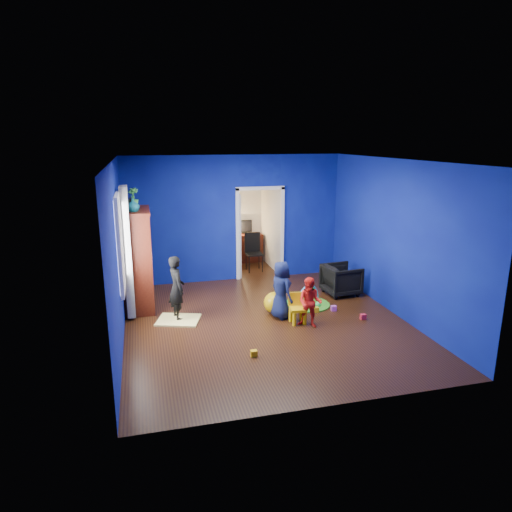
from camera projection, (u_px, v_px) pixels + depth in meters
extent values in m
cube|color=black|center=(266.00, 323.00, 8.30)|extent=(5.00, 5.50, 0.01)
cube|color=white|center=(267.00, 160.00, 7.56)|extent=(5.00, 5.50, 0.01)
cube|color=navy|center=(235.00, 219.00, 10.51)|extent=(5.00, 0.02, 2.90)
cube|color=navy|center=(330.00, 297.00, 5.35)|extent=(5.00, 0.02, 2.90)
cube|color=navy|center=(117.00, 254.00, 7.33)|extent=(0.02, 5.50, 2.90)
cube|color=navy|center=(395.00, 238.00, 8.53)|extent=(0.02, 5.50, 2.90)
imported|color=black|center=(341.00, 280.00, 9.75)|extent=(0.78, 0.76, 0.65)
imported|color=black|center=(177.00, 288.00, 8.34)|extent=(0.38, 0.49, 1.20)
imported|color=#0E0F35|center=(281.00, 290.00, 8.41)|extent=(0.49, 0.61, 1.09)
imported|color=red|center=(310.00, 303.00, 8.03)|extent=(0.55, 0.52, 0.90)
imported|color=#0D5068|center=(133.00, 205.00, 8.26)|extent=(0.26, 0.26, 0.24)
imported|color=green|center=(133.00, 198.00, 8.73)|extent=(0.27, 0.27, 0.38)
cube|color=#3B1209|center=(137.00, 260.00, 8.82)|extent=(0.58, 1.14, 1.96)
cube|color=silver|center=(139.00, 257.00, 8.82)|extent=(0.46, 0.70, 0.54)
cube|color=#F2E07A|center=(178.00, 320.00, 8.39)|extent=(0.90, 0.80, 0.03)
sphere|color=yellow|center=(274.00, 303.00, 8.72)|extent=(0.41, 0.41, 0.41)
cube|color=yellow|center=(298.00, 310.00, 8.23)|extent=(0.31, 0.31, 0.50)
cylinder|color=green|center=(307.00, 304.00, 9.19)|extent=(0.90, 0.90, 0.02)
torus|color=#3F8CD8|center=(307.00, 304.00, 9.19)|extent=(0.68, 0.51, 0.81)
cube|color=white|center=(119.00, 243.00, 7.64)|extent=(0.03, 0.95, 1.55)
cube|color=slate|center=(128.00, 252.00, 8.26)|extent=(0.14, 0.42, 2.40)
cube|color=white|center=(260.00, 235.00, 10.75)|extent=(1.16, 0.10, 2.10)
cube|color=#3D140A|center=(246.00, 248.00, 12.34)|extent=(0.88, 0.44, 0.75)
cube|color=black|center=(244.00, 226.00, 12.31)|extent=(0.40, 0.05, 0.32)
sphere|color=#FFD88C|center=(235.00, 228.00, 12.19)|extent=(0.14, 0.14, 0.14)
cube|color=black|center=(254.00, 253.00, 11.42)|extent=(0.40, 0.40, 0.92)
cube|color=white|center=(244.00, 186.00, 12.03)|extent=(0.88, 0.24, 0.04)
cube|color=red|center=(363.00, 317.00, 8.44)|extent=(0.10, 0.08, 0.10)
sphere|color=#2297C3|center=(341.00, 290.00, 9.90)|extent=(0.11, 0.11, 0.11)
cube|color=#ECAE0C|center=(254.00, 353.00, 7.01)|extent=(0.10, 0.08, 0.10)
sphere|color=#35BC5A|center=(318.00, 304.00, 9.06)|extent=(0.11, 0.11, 0.11)
cube|color=#CB4CC8|center=(334.00, 308.00, 8.87)|extent=(0.10, 0.08, 0.10)
cube|color=gold|center=(316.00, 310.00, 8.79)|extent=(0.10, 0.08, 0.10)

